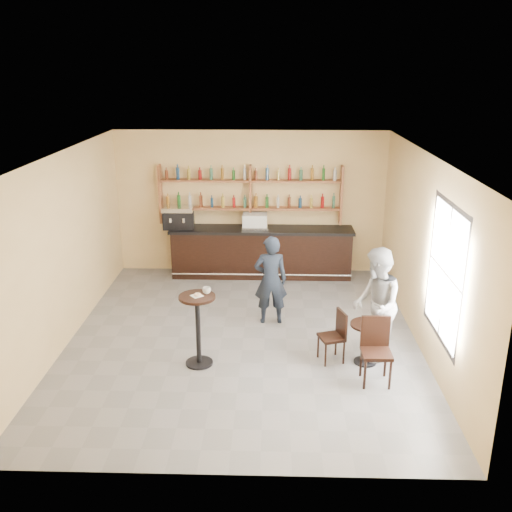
{
  "coord_description": "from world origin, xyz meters",
  "views": [
    {
      "loc": [
        0.49,
        -8.97,
        4.57
      ],
      "look_at": [
        0.2,
        0.8,
        1.25
      ],
      "focal_mm": 40.0,
      "sensor_mm": 36.0,
      "label": 1
    }
  ],
  "objects_px": {
    "pastry_case": "(255,221)",
    "chair_west": "(331,337)",
    "pedestal_table": "(198,330)",
    "man_main": "(271,280)",
    "cafe_table": "(366,343)",
    "chair_south": "(376,353)",
    "bar_counter": "(262,252)",
    "patron_second": "(376,305)",
    "espresso_machine": "(179,217)"
  },
  "relations": [
    {
      "from": "espresso_machine",
      "to": "pastry_case",
      "type": "height_order",
      "value": "espresso_machine"
    },
    {
      "from": "man_main",
      "to": "chair_south",
      "type": "distance_m",
      "value": 2.64
    },
    {
      "from": "espresso_machine",
      "to": "man_main",
      "type": "relative_size",
      "value": 0.41
    },
    {
      "from": "bar_counter",
      "to": "pedestal_table",
      "type": "xyz_separation_m",
      "value": [
        -0.91,
        -4.06,
        0.04
      ]
    },
    {
      "from": "pastry_case",
      "to": "chair_west",
      "type": "distance_m",
      "value": 4.21
    },
    {
      "from": "cafe_table",
      "to": "patron_second",
      "type": "xyz_separation_m",
      "value": [
        0.14,
        0.18,
        0.59
      ]
    },
    {
      "from": "man_main",
      "to": "cafe_table",
      "type": "bearing_deg",
      "value": 131.27
    },
    {
      "from": "cafe_table",
      "to": "chair_south",
      "type": "relative_size",
      "value": 0.68
    },
    {
      "from": "patron_second",
      "to": "cafe_table",
      "type": "bearing_deg",
      "value": -34.74
    },
    {
      "from": "pastry_case",
      "to": "patron_second",
      "type": "distance_m",
      "value": 4.3
    },
    {
      "from": "chair_west",
      "to": "chair_south",
      "type": "bearing_deg",
      "value": 24.92
    },
    {
      "from": "chair_south",
      "to": "pedestal_table",
      "type": "bearing_deg",
      "value": 169.48
    },
    {
      "from": "pedestal_table",
      "to": "chair_south",
      "type": "relative_size",
      "value": 1.17
    },
    {
      "from": "pastry_case",
      "to": "pedestal_table",
      "type": "relative_size",
      "value": 0.47
    },
    {
      "from": "bar_counter",
      "to": "pastry_case",
      "type": "distance_m",
      "value": 0.73
    },
    {
      "from": "cafe_table",
      "to": "chair_west",
      "type": "bearing_deg",
      "value": 174.81
    },
    {
      "from": "espresso_machine",
      "to": "pedestal_table",
      "type": "distance_m",
      "value": 4.24
    },
    {
      "from": "patron_second",
      "to": "pastry_case",
      "type": "bearing_deg",
      "value": -147.84
    },
    {
      "from": "pastry_case",
      "to": "man_main",
      "type": "distance_m",
      "value": 2.53
    },
    {
      "from": "espresso_machine",
      "to": "patron_second",
      "type": "xyz_separation_m",
      "value": [
        3.73,
        -3.77,
        -0.41
      ]
    },
    {
      "from": "bar_counter",
      "to": "cafe_table",
      "type": "bearing_deg",
      "value": -66.11
    },
    {
      "from": "cafe_table",
      "to": "chair_west",
      "type": "height_order",
      "value": "chair_west"
    },
    {
      "from": "cafe_table",
      "to": "man_main",
      "type": "bearing_deg",
      "value": 135.93
    },
    {
      "from": "espresso_machine",
      "to": "pastry_case",
      "type": "distance_m",
      "value": 1.69
    },
    {
      "from": "man_main",
      "to": "chair_west",
      "type": "xyz_separation_m",
      "value": [
        0.98,
        -1.43,
        -0.41
      ]
    },
    {
      "from": "espresso_machine",
      "to": "pastry_case",
      "type": "relative_size",
      "value": 1.21
    },
    {
      "from": "chair_west",
      "to": "patron_second",
      "type": "xyz_separation_m",
      "value": [
        0.69,
        0.13,
        0.51
      ]
    },
    {
      "from": "espresso_machine",
      "to": "cafe_table",
      "type": "distance_m",
      "value": 5.42
    },
    {
      "from": "pastry_case",
      "to": "cafe_table",
      "type": "bearing_deg",
      "value": -70.0
    },
    {
      "from": "pastry_case",
      "to": "chair_south",
      "type": "relative_size",
      "value": 0.55
    },
    {
      "from": "pedestal_table",
      "to": "cafe_table",
      "type": "distance_m",
      "value": 2.67
    },
    {
      "from": "pedestal_table",
      "to": "chair_south",
      "type": "distance_m",
      "value": 2.75
    },
    {
      "from": "espresso_machine",
      "to": "pedestal_table",
      "type": "relative_size",
      "value": 0.57
    },
    {
      "from": "espresso_machine",
      "to": "pedestal_table",
      "type": "xyz_separation_m",
      "value": [
        0.92,
        -4.06,
        -0.75
      ]
    },
    {
      "from": "pastry_case",
      "to": "chair_west",
      "type": "bearing_deg",
      "value": -76.6
    },
    {
      "from": "pedestal_table",
      "to": "cafe_table",
      "type": "xyz_separation_m",
      "value": [
        2.66,
        0.12,
        -0.24
      ]
    },
    {
      "from": "pedestal_table",
      "to": "espresso_machine",
      "type": "bearing_deg",
      "value": 102.79
    },
    {
      "from": "cafe_table",
      "to": "chair_west",
      "type": "distance_m",
      "value": 0.56
    },
    {
      "from": "pedestal_table",
      "to": "man_main",
      "type": "height_order",
      "value": "man_main"
    },
    {
      "from": "patron_second",
      "to": "man_main",
      "type": "bearing_deg",
      "value": -124.12
    },
    {
      "from": "espresso_machine",
      "to": "bar_counter",
      "type": "bearing_deg",
      "value": -5.74
    },
    {
      "from": "pedestal_table",
      "to": "chair_west",
      "type": "relative_size",
      "value": 1.38
    },
    {
      "from": "espresso_machine",
      "to": "man_main",
      "type": "bearing_deg",
      "value": -55.97
    },
    {
      "from": "espresso_machine",
      "to": "patron_second",
      "type": "bearing_deg",
      "value": -51.04
    },
    {
      "from": "espresso_machine",
      "to": "pedestal_table",
      "type": "bearing_deg",
      "value": -82.95
    },
    {
      "from": "bar_counter",
      "to": "patron_second",
      "type": "xyz_separation_m",
      "value": [
        1.89,
        -3.77,
        0.38
      ]
    },
    {
      "from": "chair_west",
      "to": "bar_counter",
      "type": "bearing_deg",
      "value": 179.3
    },
    {
      "from": "pedestal_table",
      "to": "chair_south",
      "type": "bearing_deg",
      "value": -10.1
    },
    {
      "from": "man_main",
      "to": "chair_south",
      "type": "xyz_separation_m",
      "value": [
        1.58,
        -2.08,
        -0.33
      ]
    },
    {
      "from": "bar_counter",
      "to": "espresso_machine",
      "type": "height_order",
      "value": "espresso_machine"
    }
  ]
}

